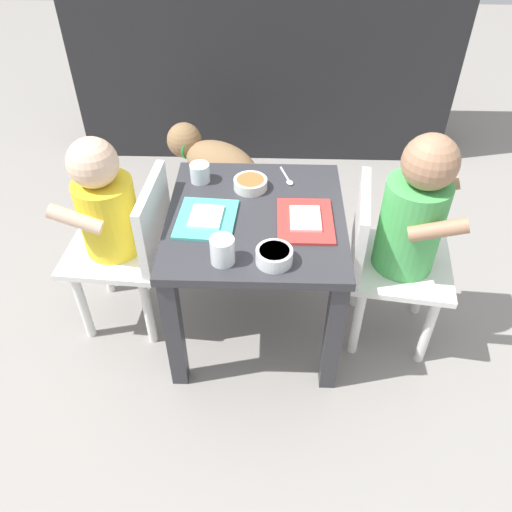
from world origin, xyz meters
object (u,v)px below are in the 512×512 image
seated_child_left (112,215)px  food_tray_right (305,220)px  dining_table (256,238)px  cereal_bowl_left_side (250,183)px  seated_child_right (407,223)px  veggie_bowl_far (274,256)px  water_cup_left (223,252)px  food_tray_left (206,218)px  water_cup_right (200,174)px  spoon_by_left_tray (287,178)px  dog (213,160)px

seated_child_left → food_tray_right: (0.53, -0.04, 0.03)m
dining_table → cereal_bowl_left_side: cereal_bowl_left_side is taller
seated_child_right → veggie_bowl_far: (-0.35, -0.16, 0.02)m
water_cup_left → seated_child_left: bearing=147.8°
food_tray_left → water_cup_right: (-0.04, 0.19, 0.02)m
food_tray_left → food_tray_right: size_ratio=0.97×
water_cup_left → spoon_by_left_tray: (0.16, 0.37, -0.03)m
dog → spoon_by_left_tray: size_ratio=4.18×
veggie_bowl_far → water_cup_left: bearing=-179.6°
food_tray_right → water_cup_left: water_cup_left is taller
dining_table → veggie_bowl_far: veggie_bowl_far is taller
spoon_by_left_tray → cereal_bowl_left_side: bearing=-153.7°
seated_child_left → spoon_by_left_tray: seated_child_left is taller
dining_table → seated_child_right: 0.41m
seated_child_right → food_tray_right: size_ratio=3.53×
spoon_by_left_tray → dog: bearing=121.1°
veggie_bowl_far → dog: bearing=106.2°
water_cup_right → veggie_bowl_far: (0.22, -0.35, -0.00)m
dining_table → water_cup_left: (-0.07, -0.19, 0.11)m
dog → spoon_by_left_tray: 0.58m
dining_table → food_tray_right: 0.16m
water_cup_right → veggie_bowl_far: 0.41m
seated_child_right → spoon_by_left_tray: bearing=146.8°
spoon_by_left_tray → dining_table: bearing=-115.9°
seated_child_left → dining_table: bearing=-2.2°
seated_child_right → water_cup_right: bearing=161.8°
food_tray_left → food_tray_right: bearing=0.0°
food_tray_right → cereal_bowl_left_side: 0.22m
seated_child_left → water_cup_left: (0.33, -0.21, 0.05)m
dining_table → seated_child_right: (0.40, -0.03, 0.08)m
seated_child_left → seated_child_right: size_ratio=0.93×
seated_child_right → water_cup_right: size_ratio=11.88×
water_cup_left → cereal_bowl_left_side: water_cup_left is taller
dining_table → dog: size_ratio=1.27×
seated_child_right → water_cup_right: 0.60m
water_cup_right → seated_child_left: bearing=-148.0°
dining_table → seated_child_left: size_ratio=0.82×
water_cup_right → veggie_bowl_far: bearing=-58.0°
seated_child_left → food_tray_right: seated_child_left is taller
water_cup_left → cereal_bowl_left_side: 0.32m
seated_child_right → food_tray_right: seated_child_right is taller
dining_table → water_cup_left: 0.23m
seated_child_left → dog: seated_child_left is taller
food_tray_right → spoon_by_left_tray: bearing=102.2°
seated_child_right → food_tray_left: bearing=-179.8°
veggie_bowl_far → cereal_bowl_left_side: 0.32m
seated_child_right → dog: 0.92m
food_tray_left → veggie_bowl_far: bearing=-41.5°
veggie_bowl_far → cereal_bowl_left_side: (-0.07, 0.32, -0.00)m
cereal_bowl_left_side → spoon_by_left_tray: bearing=26.3°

